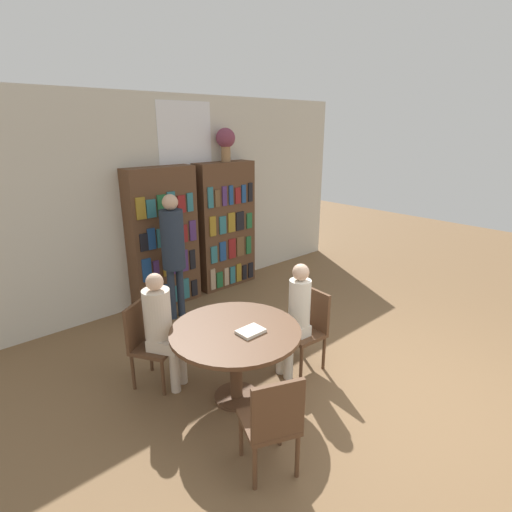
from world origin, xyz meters
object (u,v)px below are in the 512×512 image
bookshelf_right (225,226)px  librarian_standing (173,244)px  seated_reader_left (162,324)px  seated_reader_right (296,314)px  bookshelf_left (163,239)px  reading_table (236,341)px  chair_left_side (148,340)px  chair_far_side (308,325)px  flower_vase (226,140)px  chair_near_camera (272,421)px

bookshelf_right → librarian_standing: (-1.27, -0.50, 0.05)m
seated_reader_left → seated_reader_right: seated_reader_right is taller
bookshelf_left → reading_table: size_ratio=1.65×
librarian_standing → bookshelf_right: bearing=21.5°
bookshelf_left → chair_left_side: bookshelf_left is taller
chair_left_side → chair_far_side: same height
bookshelf_right → seated_reader_left: 2.82m
seated_reader_right → reading_table: bearing=90.0°
chair_far_side → seated_reader_right: size_ratio=0.72×
reading_table → librarian_standing: 2.03m
flower_vase → librarian_standing: (-1.32, -0.51, -1.28)m
librarian_standing → flower_vase: bearing=20.9°
reading_table → chair_near_camera: 0.97m
librarian_standing → seated_reader_left: bearing=-125.8°
bookshelf_left → chair_left_side: size_ratio=2.30×
bookshelf_right → chair_far_side: size_ratio=2.30×
flower_vase → bookshelf_right: bearing=-175.0°
bookshelf_right → librarian_standing: bearing=-158.5°
chair_left_side → chair_far_side: size_ratio=1.00×
chair_near_camera → bookshelf_right: bearing=79.9°
chair_far_side → chair_left_side: bearing=63.0°
flower_vase → seated_reader_left: 3.29m
chair_far_side → chair_near_camera: bearing=126.0°
bookshelf_right → librarian_standing: 1.37m
bookshelf_left → bookshelf_right: bearing=0.0°
reading_table → seated_reader_right: seated_reader_right is taller
seated_reader_left → chair_left_side: bearing=-90.0°
seated_reader_left → librarian_standing: (0.91, 1.26, 0.37)m
chair_near_camera → librarian_standing: size_ratio=0.51×
flower_vase → librarian_standing: size_ratio=0.29×
chair_left_side → seated_reader_right: size_ratio=0.72×
chair_near_camera → seated_reader_left: 1.56m
reading_table → librarian_standing: bearing=75.2°
chair_left_side → chair_far_side: bearing=117.0°
chair_left_side → seated_reader_left: seated_reader_left is taller
bookshelf_right → reading_table: bookshelf_right is taller
chair_left_side → seated_reader_right: seated_reader_right is taller
bookshelf_left → chair_left_side: 2.03m
bookshelf_right → bookshelf_left: bearing=-180.0°
reading_table → librarian_standing: (0.51, 1.92, 0.43)m
seated_reader_left → chair_near_camera: bearing=60.0°
flower_vase → chair_near_camera: (-2.20, -3.31, -1.86)m
bookshelf_left → librarian_standing: (-0.14, -0.50, 0.05)m
chair_left_side → librarian_standing: size_ratio=0.51×
seated_reader_right → chair_left_side: bearing=59.8°
chair_far_side → seated_reader_left: size_ratio=0.72×
flower_vase → chair_far_side: size_ratio=0.57×
chair_near_camera → flower_vase: bearing=79.3°
bookshelf_left → reading_table: (-0.65, -2.42, -0.38)m
seated_reader_left → reading_table: bearing=90.0°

